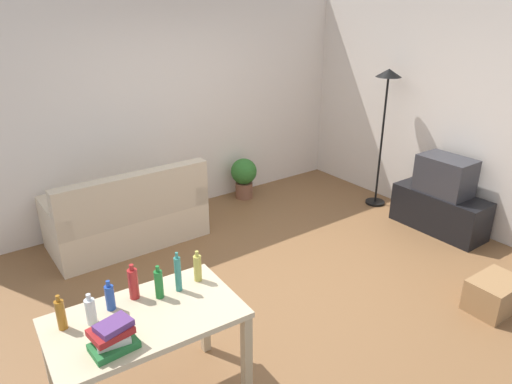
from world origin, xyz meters
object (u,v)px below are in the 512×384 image
Objects in this scene: bottle_amber at (61,314)px; tv_stand at (439,211)px; couch at (129,218)px; book_stack at (113,337)px; tv at (445,175)px; storage_box at (494,294)px; bottle_clear at (91,311)px; bottle_tall at (178,274)px; desk at (146,330)px; bottle_red at (133,283)px; torchiere_lamp at (386,101)px; bottle_green at (159,284)px; potted_plant at (244,175)px; bottle_blue at (110,297)px; bottle_squat at (198,268)px.

tv_stand is at bearing 3.53° from bottle_amber.
couch is 2.76m from book_stack.
tv reaches higher than storage_box.
storage_box is at bearing -15.70° from bottle_clear.
bottle_clear is (-3.23, 0.91, 0.70)m from storage_box.
bottle_tall is at bearing 27.27° from book_stack.
bottle_red is at bearing 86.20° from desk.
bottle_green is (-3.76, -1.29, -0.55)m from torchiere_lamp.
desk is 2.57× the size of storage_box.
bottle_clear reaches higher than desk.
bottle_green is (0.14, -0.09, -0.01)m from bottle_red.
bottle_tall is 0.64m from book_stack.
tv_stand is 1.83× the size of tv.
storage_box is 2.04× the size of bottle_amber.
bottle_amber reaches higher than tv_stand.
tv is 2.51× the size of bottle_green.
bottle_tall reaches higher than tv_stand.
bottle_green is at bearing -133.83° from potted_plant.
bottle_red reaches higher than tv.
bottle_red is (0.47, 0.04, 0.01)m from bottle_amber.
bottle_tall reaches higher than bottle_blue.
torchiere_lamp is 1.47× the size of desk.
book_stack reaches higher than potted_plant.
bottle_squat reaches higher than bottle_blue.
bottle_red reaches higher than bottle_blue.
torchiere_lamp is at bearing -42.61° from potted_plant.
tv is at bearing 8.36° from book_stack.
potted_plant is (1.81, 0.31, 0.02)m from couch.
bottle_red reaches higher than storage_box.
bottle_blue is 0.79× the size of book_stack.
torchiere_lamp is 4.11m from bottle_red.
book_stack is (-0.26, -0.17, 0.19)m from desk.
bottle_green is at bearing 34.72° from book_stack.
torchiere_lamp is (3.15, -0.92, 1.11)m from couch.
bottle_red is 0.86× the size of bottle_tall.
tv is at bearing 3.32° from bottle_red.
bottle_clear is at bearing -179.67° from bottle_green.
bottle_squat is at bearing -130.28° from potted_plant.
bottle_red is at bearing 5.21° from bottle_amber.
bottle_tall is at bearing -8.67° from bottle_blue.
bottle_squat is at bearing -1.46° from bottle_amber.
tv is at bearing 149.09° from couch.
torchiere_lamp is at bearing 15.78° from bottle_amber.
bottle_green reaches higher than tv.
bottle_amber is 0.89× the size of book_stack.
torchiere_lamp reaches higher than bottle_red.
storage_box is at bearing -10.90° from book_stack.
bottle_green is 0.14m from bottle_tall.
tv_stand is 4.34× the size of bottle_red.
bottle_red is at bearing -162.99° from torchiere_lamp.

